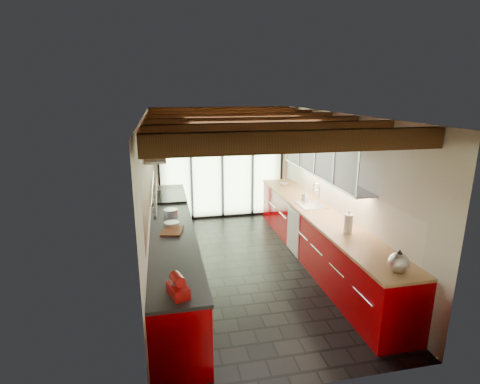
{
  "coord_description": "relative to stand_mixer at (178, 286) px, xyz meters",
  "views": [
    {
      "loc": [
        -1.35,
        -5.75,
        2.98
      ],
      "look_at": [
        -0.06,
        0.4,
        1.25
      ],
      "focal_mm": 28.0,
      "sensor_mm": 36.0,
      "label": 1
    }
  ],
  "objects": [
    {
      "name": "ground",
      "position": [
        1.27,
        2.24,
        -1.02
      ],
      "size": [
        5.5,
        5.5,
        0.0
      ],
      "primitive_type": "plane",
      "color": "black",
      "rests_on": "ground"
    },
    {
      "name": "room_shell",
      "position": [
        1.27,
        2.24,
        0.63
      ],
      "size": [
        5.5,
        5.5,
        5.5
      ],
      "color": "silver",
      "rests_on": "ground"
    },
    {
      "name": "ceiling_beams",
      "position": [
        1.27,
        2.62,
        1.44
      ],
      "size": [
        3.14,
        5.06,
        4.9
      ],
      "color": "#593316",
      "rests_on": "ground"
    },
    {
      "name": "glass_door",
      "position": [
        1.27,
        4.94,
        0.64
      ],
      "size": [
        2.95,
        0.1,
        2.9
      ],
      "color": "#C6EAAD",
      "rests_on": "ground"
    },
    {
      "name": "left_counter",
      "position": [
        -0.01,
        2.24,
        -0.56
      ],
      "size": [
        0.68,
        5.0,
        0.92
      ],
      "color": "#A10004",
      "rests_on": "ground"
    },
    {
      "name": "range_stove",
      "position": [
        -0.01,
        3.69,
        -0.55
      ],
      "size": [
        0.66,
        0.9,
        0.97
      ],
      "color": "silver",
      "rests_on": "ground"
    },
    {
      "name": "right_counter",
      "position": [
        2.54,
        2.24,
        -0.56
      ],
      "size": [
        0.68,
        5.0,
        0.92
      ],
      "color": "#A10004",
      "rests_on": "ground"
    },
    {
      "name": "sink_assembly",
      "position": [
        2.56,
        2.64,
        -0.06
      ],
      "size": [
        0.45,
        0.52,
        0.43
      ],
      "color": "silver",
      "rests_on": "right_counter"
    },
    {
      "name": "upper_cabinets_right",
      "position": [
        2.7,
        2.54,
        0.83
      ],
      "size": [
        0.34,
        3.0,
        3.0
      ],
      "color": "silver",
      "rests_on": "ground"
    },
    {
      "name": "left_wall_fixtures",
      "position": [
        -0.2,
        2.5,
        0.78
      ],
      "size": [
        0.28,
        2.6,
        0.96
      ],
      "color": "silver",
      "rests_on": "ground"
    },
    {
      "name": "stand_mixer",
      "position": [
        0.0,
        0.0,
        0.0
      ],
      "size": [
        0.24,
        0.32,
        0.26
      ],
      "color": "red",
      "rests_on": "left_counter"
    },
    {
      "name": "pot_large",
      "position": [
        -0.0,
        2.48,
        -0.03
      ],
      "size": [
        0.24,
        0.24,
        0.14
      ],
      "primitive_type": "cylinder",
      "rotation": [
        0.0,
        0.0,
        0.06
      ],
      "color": "silver",
      "rests_on": "left_counter"
    },
    {
      "name": "pot_small",
      "position": [
        -0.0,
        2.01,
        -0.06
      ],
      "size": [
        0.26,
        0.26,
        0.09
      ],
      "primitive_type": "cylinder",
      "rotation": [
        0.0,
        0.0,
        -0.16
      ],
      "color": "silver",
      "rests_on": "left_counter"
    },
    {
      "name": "cutting_board",
      "position": [
        -0.0,
        1.81,
        -0.08
      ],
      "size": [
        0.36,
        0.45,
        0.03
      ],
      "primitive_type": "cube",
      "rotation": [
        0.0,
        0.0,
        -0.2
      ],
      "color": "brown",
      "rests_on": "left_counter"
    },
    {
      "name": "kettle",
      "position": [
        2.54,
        0.0,
        0.03
      ],
      "size": [
        0.3,
        0.33,
        0.29
      ],
      "color": "silver",
      "rests_on": "right_counter"
    },
    {
      "name": "paper_towel",
      "position": [
        2.54,
        1.23,
        0.04
      ],
      "size": [
        0.15,
        0.15,
        0.34
      ],
      "color": "white",
      "rests_on": "right_counter"
    },
    {
      "name": "soap_bottle",
      "position": [
        2.54,
        2.95,
        0.0
      ],
      "size": [
        0.12,
        0.12,
        0.21
      ],
      "primitive_type": "imported",
      "rotation": [
        0.0,
        0.0,
        0.43
      ],
      "color": "silver",
      "rests_on": "right_counter"
    },
    {
      "name": "bowl",
      "position": [
        2.54,
        4.19,
        -0.08
      ],
      "size": [
        0.19,
        0.19,
        0.05
      ],
      "primitive_type": "imported",
      "rotation": [
        0.0,
        0.0,
        0.01
      ],
      "color": "silver",
      "rests_on": "right_counter"
    }
  ]
}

